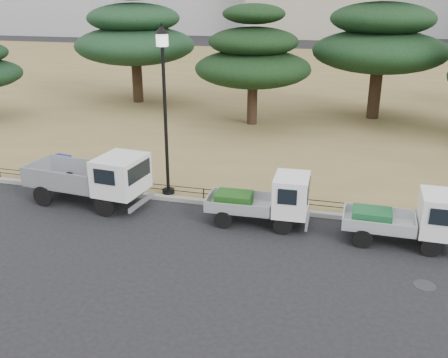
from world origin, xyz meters
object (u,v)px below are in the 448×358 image
(truck_kei_front, at_px, (266,199))
(tarp_pile, at_px, (58,168))
(truck_large, at_px, (93,176))
(street_lamp, at_px, (164,84))
(truck_kei_rear, at_px, (409,218))

(truck_kei_front, distance_m, tarp_pile, 9.41)
(truck_large, height_order, tarp_pile, truck_large)
(street_lamp, bearing_deg, truck_kei_rear, -10.96)
(truck_large, xyz_separation_m, tarp_pile, (-2.72, 1.83, -0.55))
(truck_large, distance_m, truck_kei_rear, 11.05)
(tarp_pile, bearing_deg, truck_large, -33.98)
(truck_kei_rear, height_order, street_lamp, street_lamp)
(truck_large, height_order, truck_kei_rear, truck_large)
(truck_kei_front, bearing_deg, street_lamp, 159.02)
(truck_kei_rear, distance_m, tarp_pile, 13.93)
(street_lamp, bearing_deg, truck_kei_front, -18.88)
(truck_kei_front, relative_size, tarp_pile, 2.03)
(truck_kei_front, height_order, truck_kei_rear, truck_kei_front)
(tarp_pile, bearing_deg, truck_kei_rear, -8.86)
(truck_kei_rear, relative_size, tarp_pile, 2.00)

